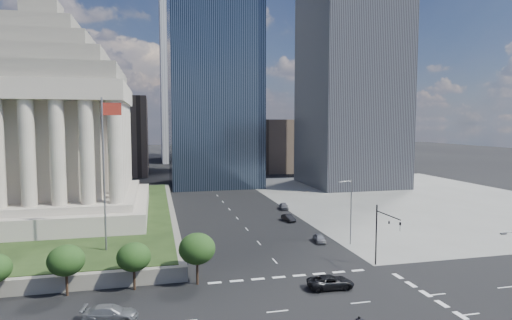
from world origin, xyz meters
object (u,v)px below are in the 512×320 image
object	(u,v)px
suv_grey	(110,313)
parked_sedan_far	(284,206)
parked_sedan_near	(320,238)
parked_sedan_mid	(288,218)
traffic_signal_ne	(384,229)
war_memorial	(46,107)
flagpole	(105,165)
pickup_truck	(331,282)
street_lamp_north	(350,208)

from	to	relation	value
suv_grey	parked_sedan_far	xyz separation A→B (m)	(31.38, 46.55, -0.04)
suv_grey	parked_sedan_near	size ratio (longest dim) A/B	1.39
parked_sedan_mid	parked_sedan_far	xyz separation A→B (m)	(2.50, 11.08, 0.07)
traffic_signal_ne	parked_sedan_near	distance (m)	14.66
war_memorial	parked_sedan_far	xyz separation A→B (m)	(45.50, 5.23, -20.70)
traffic_signal_ne	parked_sedan_far	size ratio (longest dim) A/B	1.94
war_memorial	parked_sedan_far	bearing A→B (deg)	6.55
suv_grey	parked_sedan_mid	distance (m)	45.74
parked_sedan_near	flagpole	bearing A→B (deg)	-165.68
traffic_signal_ne	parked_sedan_mid	bearing A→B (deg)	97.01
pickup_truck	parked_sedan_mid	distance (m)	33.29
street_lamp_north	parked_sedan_near	size ratio (longest dim) A/B	2.70
war_memorial	pickup_truck	bearing A→B (deg)	-45.89
street_lamp_north	parked_sedan_far	distance (m)	28.72
war_memorial	street_lamp_north	xyz separation A→B (m)	(47.33, -23.00, -15.74)
parked_sedan_far	flagpole	bearing A→B (deg)	-130.13
pickup_truck	suv_grey	size ratio (longest dim) A/B	1.03
street_lamp_north	flagpole	bearing A→B (deg)	-178.37
pickup_truck	parked_sedan_far	size ratio (longest dim) A/B	1.28
pickup_truck	suv_grey	xyz separation A→B (m)	(-23.38, -2.64, 0.01)
parked_sedan_near	suv_grey	bearing A→B (deg)	-136.46
suv_grey	parked_sedan_near	xyz separation A→B (m)	(29.21, 20.57, -0.12)
traffic_signal_ne	suv_grey	xyz separation A→B (m)	(-32.38, -7.02, -4.50)
flagpole	parked_sedan_far	bearing A→B (deg)	41.25
suv_grey	parked_sedan_near	bearing A→B (deg)	-47.35
war_memorial	parked_sedan_far	size ratio (longest dim) A/B	9.46
war_memorial	parked_sedan_mid	xyz separation A→B (m)	(43.00, -5.85, -20.76)
suv_grey	traffic_signal_ne	bearing A→B (deg)	-70.26
flagpole	traffic_signal_ne	world-z (taller)	flagpole
war_memorial	parked_sedan_mid	bearing A→B (deg)	-7.75
suv_grey	parked_sedan_near	distance (m)	35.72
pickup_truck	suv_grey	distance (m)	23.53
war_memorial	flagpole	size ratio (longest dim) A/B	1.95
traffic_signal_ne	parked_sedan_far	bearing A→B (deg)	91.45
street_lamp_north	suv_grey	size ratio (longest dim) A/B	1.95
pickup_truck	parked_sedan_near	distance (m)	18.85
war_memorial	parked_sedan_near	size ratio (longest dim) A/B	10.54
parked_sedan_far	traffic_signal_ne	bearing A→B (deg)	-79.92
parked_sedan_mid	traffic_signal_ne	bearing A→B (deg)	-92.69
war_memorial	traffic_signal_ne	distance (m)	60.00
flagpole	parked_sedan_mid	xyz separation A→B (m)	(30.83, 18.15, -12.48)
flagpole	street_lamp_north	bearing A→B (deg)	1.63
parked_sedan_mid	flagpole	bearing A→B (deg)	-159.21
parked_sedan_near	parked_sedan_far	distance (m)	26.08
war_memorial	parked_sedan_far	world-z (taller)	war_memorial
flagpole	parked_sedan_near	size ratio (longest dim) A/B	5.41
suv_grey	street_lamp_north	bearing A→B (deg)	-53.60
street_lamp_north	pickup_truck	distance (m)	19.16
suv_grey	parked_sedan_mid	size ratio (longest dim) A/B	1.33
flagpole	suv_grey	xyz separation A→B (m)	(1.95, -17.33, -12.37)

